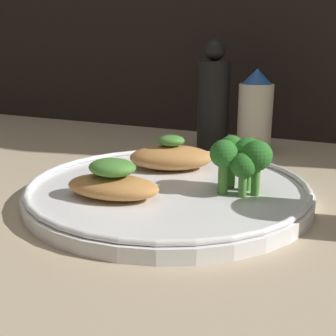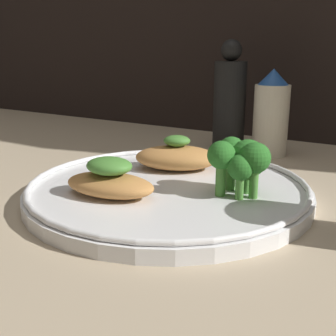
# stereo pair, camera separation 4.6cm
# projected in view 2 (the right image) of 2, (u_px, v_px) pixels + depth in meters

# --- Properties ---
(ground_plane) EXTENTS (1.80, 1.80, 0.01)m
(ground_plane) POSITION_uv_depth(u_px,v_px,m) (168.00, 202.00, 0.47)
(ground_plane) COLOR tan
(plate) EXTENTS (0.31, 0.31, 0.02)m
(plate) POSITION_uv_depth(u_px,v_px,m) (168.00, 189.00, 0.46)
(plate) COLOR white
(plate) RESTS_ON ground_plane
(grilled_meat_front) EXTENTS (0.10, 0.07, 0.04)m
(grilled_meat_front) POSITION_uv_depth(u_px,v_px,m) (110.00, 181.00, 0.43)
(grilled_meat_front) COLOR #BC7F42
(grilled_meat_front) RESTS_ON plate
(grilled_meat_middle) EXTENTS (0.12, 0.10, 0.04)m
(grilled_meat_middle) POSITION_uv_depth(u_px,v_px,m) (177.00, 157.00, 0.52)
(grilled_meat_middle) COLOR #BC7F42
(grilled_meat_middle) RESTS_ON plate
(broccoli_bunch) EXTENTS (0.06, 0.06, 0.06)m
(broccoli_bunch) POSITION_uv_depth(u_px,v_px,m) (241.00, 159.00, 0.42)
(broccoli_bunch) COLOR #4C8E38
(broccoli_bunch) RESTS_ON plate
(sauce_bottle) EXTENTS (0.05, 0.05, 0.13)m
(sauce_bottle) POSITION_uv_depth(u_px,v_px,m) (271.00, 115.00, 0.64)
(sauce_bottle) COLOR beige
(sauce_bottle) RESTS_ON ground_plane
(pepper_grinder) EXTENTS (0.05, 0.05, 0.17)m
(pepper_grinder) POSITION_uv_depth(u_px,v_px,m) (229.00, 102.00, 0.67)
(pepper_grinder) COLOR black
(pepper_grinder) RESTS_ON ground_plane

